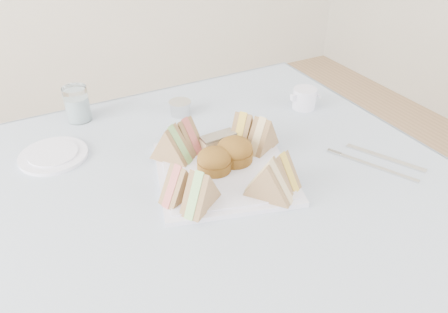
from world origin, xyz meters
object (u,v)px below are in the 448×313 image
table (226,290)px  water_glass (77,104)px  serving_plate (224,173)px  creamer_jug (304,98)px

table → water_glass: 0.65m
serving_plate → table: bearing=-85.7°
water_glass → creamer_jug: 0.63m
table → creamer_jug: bearing=28.9°
creamer_jug → serving_plate: bearing=-153.4°
serving_plate → creamer_jug: (0.36, 0.18, 0.02)m
serving_plate → water_glass: water_glass is taller
serving_plate → creamer_jug: creamer_jug is taller
table → water_glass: water_glass is taller
table → water_glass: (-0.23, 0.43, 0.42)m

